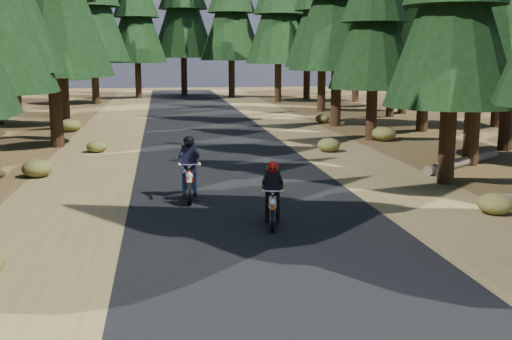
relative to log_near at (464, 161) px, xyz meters
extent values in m
plane|color=#4B381A|center=(-7.96, -7.19, -0.16)|extent=(120.00, 120.00, 0.00)
cube|color=black|center=(-7.96, -2.19, -0.15)|extent=(6.00, 100.00, 0.01)
cube|color=brown|center=(-12.56, -2.19, -0.16)|extent=(3.20, 100.00, 0.01)
cube|color=brown|center=(-3.36, -2.19, -0.16)|extent=(3.20, 100.00, 0.01)
cylinder|color=black|center=(-1.91, -2.71, 2.10)|extent=(0.48, 0.48, 4.52)
cone|color=black|center=(-1.91, -2.71, 4.92)|extent=(3.84, 3.84, 5.65)
cylinder|color=black|center=(0.32, 0.20, 2.76)|extent=(0.53, 0.53, 5.84)
cylinder|color=black|center=(3.25, 3.15, 3.06)|extent=(0.56, 0.56, 6.43)
cylinder|color=black|center=(-14.31, 6.70, 2.70)|extent=(0.53, 0.53, 5.72)
cylinder|color=black|center=(-0.98, 6.88, 2.09)|extent=(0.48, 0.48, 4.51)
cone|color=black|center=(-0.98, 6.88, 4.91)|extent=(3.83, 3.83, 5.64)
cylinder|color=black|center=(2.52, 9.61, 3.08)|extent=(0.56, 0.56, 6.47)
cylinder|color=black|center=(-14.96, 13.56, 2.66)|extent=(0.53, 0.53, 5.64)
cone|color=black|center=(-14.96, 13.56, 6.18)|extent=(4.79, 4.79, 7.05)
cylinder|color=black|center=(-1.03, 12.54, 2.75)|extent=(0.53, 0.53, 5.83)
cylinder|color=black|center=(3.56, 16.96, 2.15)|extent=(0.48, 0.48, 4.61)
cone|color=black|center=(3.56, 16.96, 5.03)|extent=(3.92, 3.92, 5.77)
cylinder|color=black|center=(-16.08, 20.26, 2.05)|extent=(0.48, 0.48, 4.42)
cone|color=black|center=(-16.08, 20.26, 4.81)|extent=(3.76, 3.76, 5.52)
cylinder|color=black|center=(0.38, 21.22, 2.72)|extent=(0.53, 0.53, 5.76)
cone|color=black|center=(0.38, 21.22, 6.32)|extent=(4.90, 4.90, 7.21)
cylinder|color=black|center=(-19.75, 25.58, 2.21)|extent=(0.49, 0.49, 4.75)
cone|color=black|center=(-19.75, 25.58, 5.18)|extent=(4.04, 4.04, 5.93)
cylinder|color=black|center=(5.07, 24.89, 2.67)|extent=(0.53, 0.53, 5.66)
cone|color=black|center=(5.07, 24.89, 6.21)|extent=(4.81, 4.81, 7.07)
cylinder|color=black|center=(5.04, 18.81, 2.84)|extent=(0.54, 0.54, 6.00)
cone|color=black|center=(5.04, 18.81, 6.59)|extent=(5.10, 5.10, 7.50)
cylinder|color=black|center=(7.04, 10.81, 2.64)|extent=(0.52, 0.52, 5.60)
cone|color=black|center=(7.04, 10.81, 6.14)|extent=(4.76, 4.76, 7.00)
cylinder|color=black|center=(-14.96, 29.81, 3.04)|extent=(0.56, 0.56, 6.40)
cone|color=black|center=(-14.96, 29.81, 7.04)|extent=(5.44, 5.44, 8.00)
cylinder|color=black|center=(-0.96, 29.81, 2.84)|extent=(0.54, 0.54, 6.00)
cone|color=black|center=(-0.96, 29.81, 6.59)|extent=(5.10, 5.10, 7.50)
cylinder|color=black|center=(-17.96, 32.81, 3.24)|extent=(0.57, 0.57, 6.80)
cone|color=black|center=(-17.96, 32.81, 7.49)|extent=(5.78, 5.78, 8.50)
cylinder|color=black|center=(2.04, 32.81, 3.04)|extent=(0.56, 0.56, 6.40)
cone|color=black|center=(2.04, 32.81, 7.04)|extent=(5.44, 5.44, 8.00)
cylinder|color=black|center=(-11.96, 35.81, 2.84)|extent=(0.54, 0.54, 6.00)
cone|color=black|center=(-11.96, 35.81, 6.59)|extent=(5.10, 5.10, 7.50)
cylinder|color=black|center=(-3.96, 35.81, 3.04)|extent=(0.56, 0.56, 6.40)
cone|color=black|center=(-3.96, 35.81, 7.04)|extent=(5.44, 5.44, 8.00)
cylinder|color=black|center=(-7.96, 38.81, 3.24)|extent=(0.57, 0.57, 6.80)
cone|color=black|center=(-7.96, 38.81, 7.49)|extent=(5.78, 5.78, 8.50)
cylinder|color=black|center=(-20.96, 28.81, 2.64)|extent=(0.52, 0.52, 5.60)
cone|color=black|center=(-20.96, 28.81, 6.14)|extent=(4.76, 4.76, 7.00)
cylinder|color=black|center=(5.04, 28.81, 2.84)|extent=(0.54, 0.54, 6.00)
cone|color=black|center=(5.04, 28.81, 6.59)|extent=(5.10, 5.10, 7.50)
cylinder|color=#4C4233|center=(0.00, 0.00, 0.00)|extent=(4.07, 3.29, 0.32)
ellipsoid|color=#474C1E|center=(-12.60, 4.97, 0.08)|extent=(0.79, 0.79, 0.47)
ellipsoid|color=#474C1E|center=(-13.92, 0.06, 0.12)|extent=(0.93, 0.93, 0.56)
ellipsoid|color=#474C1E|center=(-1.35, 14.02, 0.08)|extent=(0.81, 0.81, 0.48)
ellipsoid|color=#474C1E|center=(-3.70, 3.78, 0.11)|extent=(0.90, 0.90, 0.54)
ellipsoid|color=#474C1E|center=(-14.51, 11.95, 0.15)|extent=(1.04, 1.04, 0.63)
ellipsoid|color=#474C1E|center=(-0.51, 6.52, 0.16)|extent=(1.07, 1.07, 0.64)
ellipsoid|color=#474C1E|center=(-2.32, -6.34, 0.09)|extent=(0.85, 0.85, 0.51)
cube|color=black|center=(-7.73, -6.61, 0.81)|extent=(0.35, 0.25, 0.46)
sphere|color=#AC0C06|center=(-7.73, -6.61, 1.14)|extent=(0.30, 0.30, 0.26)
cube|color=black|center=(-9.42, -3.75, 0.97)|extent=(0.38, 0.24, 0.54)
sphere|color=black|center=(-9.42, -3.75, 1.36)|extent=(0.31, 0.31, 0.30)
camera|label=1|loc=(-10.10, -20.13, 3.59)|focal=45.00mm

